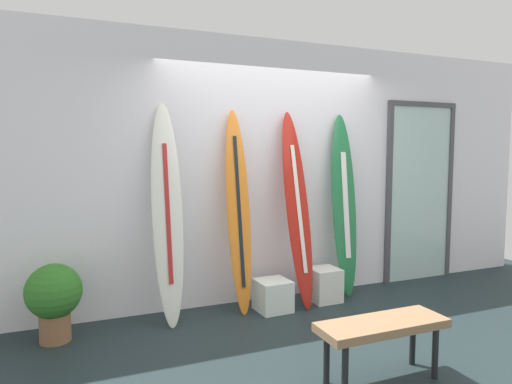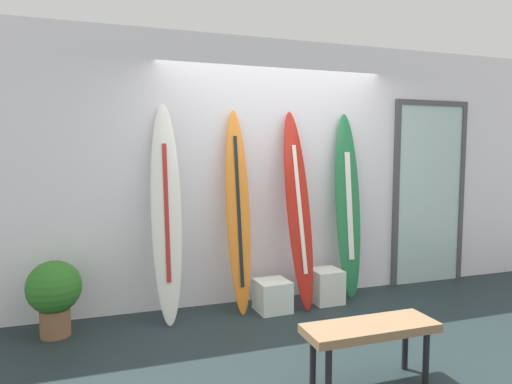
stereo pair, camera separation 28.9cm
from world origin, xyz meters
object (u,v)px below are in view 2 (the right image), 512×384
surfboard_crimson (298,210)px  surfboard_emerald (348,207)px  display_block_center (272,296)px  surfboard_ivory (166,214)px  bench (370,332)px  display_block_left (326,286)px  glass_door (429,190)px  surfboard_sunset (238,211)px  potted_plant (54,292)px

surfboard_crimson → surfboard_emerald: (0.64, 0.10, -0.00)m
surfboard_crimson → display_block_center: size_ratio=6.01×
surfboard_ivory → bench: bearing=-55.6°
display_block_left → display_block_center: display_block_left is taller
surfboard_ivory → surfboard_crimson: surfboard_ivory is taller
surfboard_ivory → display_block_center: (1.03, -0.12, -0.87)m
display_block_left → display_block_center: 0.64m
glass_door → bench: size_ratio=2.37×
surfboard_sunset → potted_plant: bearing=-176.0°
surfboard_ivory → display_block_center: 1.35m
surfboard_sunset → display_block_left: bearing=-5.2°
glass_door → potted_plant: 4.28m
surfboard_emerald → glass_door: glass_door is taller
surfboard_sunset → potted_plant: 1.82m
surfboard_ivory → surfboard_emerald: size_ratio=1.02×
display_block_left → surfboard_sunset: bearing=174.8°
surfboard_emerald → display_block_left: size_ratio=5.71×
surfboard_sunset → surfboard_crimson: surfboard_crimson is taller
display_block_left → potted_plant: size_ratio=0.53×
display_block_left → bench: 1.71m
surfboard_crimson → potted_plant: (-2.34, -0.06, -0.62)m
surfboard_emerald → potted_plant: 3.04m
surfboard_ivory → bench: (1.16, -1.69, -0.65)m
display_block_left → potted_plant: bearing=-179.3°
glass_door → display_block_center: bearing=-170.6°
bench → surfboard_ivory: bearing=124.4°
surfboard_sunset → surfboard_ivory: bearing=-178.2°
potted_plant → bench: size_ratio=0.71×
surfboard_crimson → display_block_left: size_ratio=5.74×
surfboard_ivory → bench: 2.15m
surfboard_emerald → display_block_left: (-0.32, -0.13, -0.83)m
display_block_left → potted_plant: 2.67m
surfboard_sunset → bench: surfboard_sunset is taller
surfboard_sunset → display_block_center: bearing=-24.8°
display_block_left → display_block_center: (-0.64, -0.06, -0.02)m
surfboard_emerald → potted_plant: surfboard_emerald is taller
display_block_center → potted_plant: size_ratio=0.51×
glass_door → surfboard_sunset: bearing=-175.1°
surfboard_sunset → surfboard_emerald: surfboard_sunset is taller
surfboard_sunset → glass_door: size_ratio=0.92×
surfboard_emerald → glass_door: 1.25m
surfboard_sunset → display_block_center: 0.93m
surfboard_sunset → surfboard_emerald: 1.28m
surfboard_emerald → bench: bearing=-115.4°
bench → glass_door: bearing=43.1°
surfboard_crimson → display_block_left: bearing=-4.5°
surfboard_emerald → display_block_left: 0.90m
surfboard_crimson → surfboard_emerald: size_ratio=1.00×
display_block_center → potted_plant: bearing=179.3°
display_block_center → bench: 1.58m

